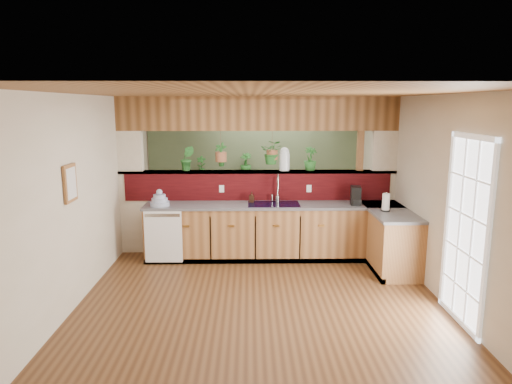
{
  "coord_description": "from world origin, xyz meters",
  "views": [
    {
      "loc": [
        -0.14,
        -6.17,
        2.47
      ],
      "look_at": [
        -0.04,
        0.7,
        1.15
      ],
      "focal_mm": 32.0,
      "sensor_mm": 36.0,
      "label": 1
    }
  ],
  "objects_px": {
    "soap_dispenser": "(252,197)",
    "paper_towel": "(386,203)",
    "glass_jar": "(284,159)",
    "shelving_console": "(232,200)",
    "coffee_maker": "(356,196)",
    "dish_stack": "(160,201)",
    "faucet": "(277,187)"
  },
  "relations": [
    {
      "from": "dish_stack",
      "to": "coffee_maker",
      "type": "height_order",
      "value": "coffee_maker"
    },
    {
      "from": "glass_jar",
      "to": "paper_towel",
      "type": "bearing_deg",
      "value": -31.5
    },
    {
      "from": "dish_stack",
      "to": "paper_towel",
      "type": "xyz_separation_m",
      "value": [
        3.46,
        -0.41,
        0.05
      ]
    },
    {
      "from": "soap_dispenser",
      "to": "coffee_maker",
      "type": "bearing_deg",
      "value": -6.52
    },
    {
      "from": "faucet",
      "to": "dish_stack",
      "type": "height_order",
      "value": "faucet"
    },
    {
      "from": "dish_stack",
      "to": "shelving_console",
      "type": "height_order",
      "value": "dish_stack"
    },
    {
      "from": "paper_towel",
      "to": "soap_dispenser",
      "type": "bearing_deg",
      "value": 162.0
    },
    {
      "from": "coffee_maker",
      "to": "soap_dispenser",
      "type": "bearing_deg",
      "value": -178.1
    },
    {
      "from": "coffee_maker",
      "to": "shelving_console",
      "type": "height_order",
      "value": "coffee_maker"
    },
    {
      "from": "dish_stack",
      "to": "paper_towel",
      "type": "height_order",
      "value": "paper_towel"
    },
    {
      "from": "faucet",
      "to": "coffee_maker",
      "type": "bearing_deg",
      "value": -9.73
    },
    {
      "from": "paper_towel",
      "to": "shelving_console",
      "type": "xyz_separation_m",
      "value": [
        -2.4,
        2.79,
        -0.53
      ]
    },
    {
      "from": "soap_dispenser",
      "to": "paper_towel",
      "type": "xyz_separation_m",
      "value": [
        2.0,
        -0.65,
        0.04
      ]
    },
    {
      "from": "shelving_console",
      "to": "glass_jar",
      "type": "bearing_deg",
      "value": -38.96
    },
    {
      "from": "shelving_console",
      "to": "dish_stack",
      "type": "bearing_deg",
      "value": -89.27
    },
    {
      "from": "faucet",
      "to": "dish_stack",
      "type": "relative_size",
      "value": 1.53
    },
    {
      "from": "soap_dispenser",
      "to": "paper_towel",
      "type": "height_order",
      "value": "paper_towel"
    },
    {
      "from": "paper_towel",
      "to": "glass_jar",
      "type": "xyz_separation_m",
      "value": [
        -1.46,
        0.89,
        0.55
      ]
    },
    {
      "from": "glass_jar",
      "to": "shelving_console",
      "type": "relative_size",
      "value": 0.23
    },
    {
      "from": "glass_jar",
      "to": "soap_dispenser",
      "type": "bearing_deg",
      "value": -156.11
    },
    {
      "from": "coffee_maker",
      "to": "shelving_console",
      "type": "distance_m",
      "value": 3.15
    },
    {
      "from": "soap_dispenser",
      "to": "coffee_maker",
      "type": "distance_m",
      "value": 1.67
    },
    {
      "from": "dish_stack",
      "to": "paper_towel",
      "type": "bearing_deg",
      "value": -6.78
    },
    {
      "from": "faucet",
      "to": "paper_towel",
      "type": "distance_m",
      "value": 1.72
    },
    {
      "from": "faucet",
      "to": "dish_stack",
      "type": "bearing_deg",
      "value": -172.03
    },
    {
      "from": "dish_stack",
      "to": "soap_dispenser",
      "type": "distance_m",
      "value": 1.47
    },
    {
      "from": "coffee_maker",
      "to": "glass_jar",
      "type": "relative_size",
      "value": 0.75
    },
    {
      "from": "dish_stack",
      "to": "soap_dispenser",
      "type": "relative_size",
      "value": 1.74
    },
    {
      "from": "paper_towel",
      "to": "coffee_maker",
      "type": "bearing_deg",
      "value": 126.82
    },
    {
      "from": "dish_stack",
      "to": "glass_jar",
      "type": "relative_size",
      "value": 0.8
    },
    {
      "from": "dish_stack",
      "to": "coffee_maker",
      "type": "relative_size",
      "value": 1.06
    },
    {
      "from": "dish_stack",
      "to": "shelving_console",
      "type": "relative_size",
      "value": 0.18
    }
  ]
}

